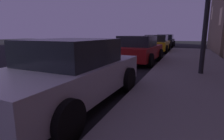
{
  "coord_description": "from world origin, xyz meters",
  "views": [
    {
      "loc": [
        5.21,
        -0.7,
        1.55
      ],
      "look_at": [
        4.17,
        1.82,
        0.99
      ],
      "focal_mm": 28.59,
      "sensor_mm": 36.0,
      "label": 1
    }
  ],
  "objects_px": {
    "car_silver": "(70,72)",
    "car_black": "(165,41)",
    "car_red": "(138,49)",
    "car_yellow_cab": "(156,44)"
  },
  "relations": [
    {
      "from": "car_yellow_cab",
      "to": "car_black",
      "type": "distance_m",
      "value": 6.6
    },
    {
      "from": "car_yellow_cab",
      "to": "car_black",
      "type": "relative_size",
      "value": 0.93
    },
    {
      "from": "car_silver",
      "to": "car_yellow_cab",
      "type": "height_order",
      "value": "same"
    },
    {
      "from": "car_yellow_cab",
      "to": "car_black",
      "type": "bearing_deg",
      "value": 90.0
    },
    {
      "from": "car_red",
      "to": "car_black",
      "type": "bearing_deg",
      "value": 89.99
    },
    {
      "from": "car_black",
      "to": "car_silver",
      "type": "bearing_deg",
      "value": -90.0
    },
    {
      "from": "car_silver",
      "to": "car_red",
      "type": "distance_m",
      "value": 6.17
    },
    {
      "from": "car_silver",
      "to": "car_black",
      "type": "bearing_deg",
      "value": 90.0
    },
    {
      "from": "car_silver",
      "to": "car_black",
      "type": "height_order",
      "value": "same"
    },
    {
      "from": "car_silver",
      "to": "car_red",
      "type": "height_order",
      "value": "same"
    }
  ]
}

